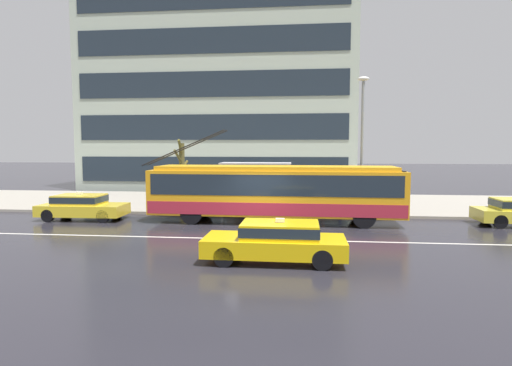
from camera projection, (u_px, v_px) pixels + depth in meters
name	position (u px, v px, depth m)	size (l,w,h in m)	color
ground_plane	(256.00, 233.00, 17.47)	(160.00, 160.00, 0.00)	#26242B
sidewalk_slab	(271.00, 203.00, 26.71)	(80.00, 10.00, 0.14)	gray
lane_centre_line	(253.00, 239.00, 16.28)	(72.00, 0.14, 0.01)	silver
trolleybus	(275.00, 191.00, 19.98)	(12.70, 2.75, 4.51)	orange
taxi_queued_behind_bus	(82.00, 206.00, 20.71)	(4.27, 1.91, 1.39)	yellow
taxi_oncoming_near	(277.00, 240.00, 13.04)	(4.50, 1.83, 1.39)	yellow
bus_shelter	(256.00, 174.00, 23.24)	(3.93, 1.71, 2.65)	gray
pedestrian_at_shelter	(323.00, 180.00, 24.20)	(1.35, 1.35, 1.99)	#4F484A
pedestrian_approaching_curb	(341.00, 192.00, 23.05)	(0.46, 0.46, 1.66)	navy
pedestrian_walking_past	(265.00, 183.00, 22.19)	(1.55, 1.55, 1.94)	black
pedestrian_waiting_by_pole	(358.00, 181.00, 23.70)	(1.33, 1.33, 1.96)	#22354A
street_lamp	(362.00, 134.00, 21.62)	(0.60, 0.32, 7.19)	gray
street_tree_bare	(182.00, 171.00, 25.44)	(0.37, 2.06, 4.00)	#4F4A25
office_tower_corner_left	(224.00, 93.00, 38.94)	(23.60, 12.85, 17.54)	#ABB9A6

